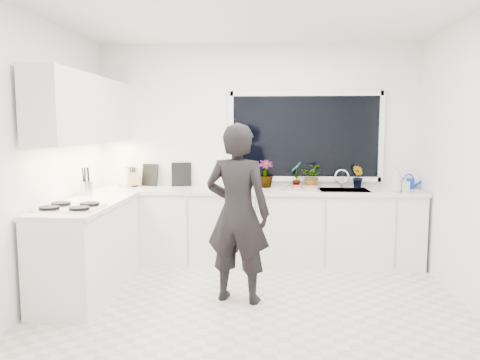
{
  "coord_description": "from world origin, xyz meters",
  "views": [
    {
      "loc": [
        0.16,
        -4.17,
        1.68
      ],
      "look_at": [
        -0.13,
        0.4,
        1.15
      ],
      "focal_mm": 35.0,
      "sensor_mm": 36.0,
      "label": 1
    }
  ],
  "objects": [
    {
      "name": "floor",
      "position": [
        0.0,
        0.0,
        -0.01
      ],
      "size": [
        4.0,
        3.5,
        0.02
      ],
      "primitive_type": "cube",
      "color": "beige",
      "rests_on": "ground"
    },
    {
      "name": "wall_back",
      "position": [
        0.0,
        1.76,
        1.35
      ],
      "size": [
        4.0,
        0.02,
        2.7
      ],
      "primitive_type": "cube",
      "color": "white",
      "rests_on": "ground"
    },
    {
      "name": "wall_left",
      "position": [
        -2.01,
        0.0,
        1.35
      ],
      "size": [
        0.02,
        3.5,
        2.7
      ],
      "primitive_type": "cube",
      "color": "white",
      "rests_on": "ground"
    },
    {
      "name": "ceiling",
      "position": [
        0.0,
        0.0,
        2.71
      ],
      "size": [
        4.0,
        3.5,
        0.02
      ],
      "primitive_type": "cube",
      "color": "white",
      "rests_on": "wall_back"
    },
    {
      "name": "window",
      "position": [
        0.6,
        1.73,
        1.55
      ],
      "size": [
        1.8,
        0.02,
        1.0
      ],
      "primitive_type": "cube",
      "color": "black",
      "rests_on": "wall_back"
    },
    {
      "name": "base_cabinets_back",
      "position": [
        0.0,
        1.45,
        0.44
      ],
      "size": [
        3.92,
        0.58,
        0.88
      ],
      "primitive_type": "cube",
      "color": "white",
      "rests_on": "floor"
    },
    {
      "name": "base_cabinets_left",
      "position": [
        -1.67,
        0.35,
        0.44
      ],
      "size": [
        0.58,
        1.6,
        0.88
      ],
      "primitive_type": "cube",
      "color": "white",
      "rests_on": "floor"
    },
    {
      "name": "countertop_back",
      "position": [
        0.0,
        1.44,
        0.9
      ],
      "size": [
        3.94,
        0.62,
        0.04
      ],
      "primitive_type": "cube",
      "color": "silver",
      "rests_on": "base_cabinets_back"
    },
    {
      "name": "countertop_left",
      "position": [
        -1.67,
        0.35,
        0.9
      ],
      "size": [
        0.62,
        1.6,
        0.04
      ],
      "primitive_type": "cube",
      "color": "silver",
      "rests_on": "base_cabinets_left"
    },
    {
      "name": "upper_cabinets",
      "position": [
        -1.79,
        0.7,
        1.85
      ],
      "size": [
        0.34,
        2.1,
        0.7
      ],
      "primitive_type": "cube",
      "color": "white",
      "rests_on": "wall_left"
    },
    {
      "name": "sink",
      "position": [
        1.05,
        1.45,
        0.87
      ],
      "size": [
        0.58,
        0.42,
        0.14
      ],
      "primitive_type": "cube",
      "color": "silver",
      "rests_on": "countertop_back"
    },
    {
      "name": "faucet",
      "position": [
        1.05,
        1.65,
        1.03
      ],
      "size": [
        0.03,
        0.03,
        0.22
      ],
      "primitive_type": "cylinder",
      "color": "silver",
      "rests_on": "countertop_back"
    },
    {
      "name": "stovetop",
      "position": [
        -1.69,
        -0.0,
        0.94
      ],
      "size": [
        0.56,
        0.48,
        0.03
      ],
      "primitive_type": "cube",
      "color": "black",
      "rests_on": "countertop_left"
    },
    {
      "name": "person",
      "position": [
        -0.14,
        0.19,
        0.86
      ],
      "size": [
        0.7,
        0.54,
        1.71
      ],
      "primitive_type": "imported",
      "rotation": [
        0.0,
        0.0,
        2.92
      ],
      "color": "black",
      "rests_on": "floor"
    },
    {
      "name": "pizza_tray",
      "position": [
        0.52,
        1.42,
        0.94
      ],
      "size": [
        0.5,
        0.4,
        0.03
      ],
      "primitive_type": "cube",
      "rotation": [
        0.0,
        0.0,
        -0.17
      ],
      "color": "silver",
      "rests_on": "countertop_back"
    },
    {
      "name": "pizza",
      "position": [
        0.52,
        1.42,
        0.95
      ],
      "size": [
        0.45,
        0.36,
        0.01
      ],
      "primitive_type": "cube",
      "rotation": [
        0.0,
        0.0,
        -0.17
      ],
      "color": "red",
      "rests_on": "pizza_tray"
    },
    {
      "name": "watering_can",
      "position": [
        1.85,
        1.61,
        0.98
      ],
      "size": [
        0.16,
        0.16,
        0.13
      ],
      "primitive_type": "cylinder",
      "rotation": [
        0.0,
        0.0,
        -0.18
      ],
      "color": "#1330B9",
      "rests_on": "countertop_back"
    },
    {
      "name": "paper_towel_roll",
      "position": [
        -1.65,
        1.55,
        1.05
      ],
      "size": [
        0.13,
        0.13,
        0.26
      ],
      "primitive_type": "cylinder",
      "rotation": [
        0.0,
        0.0,
        0.23
      ],
      "color": "white",
      "rests_on": "countertop_back"
    },
    {
      "name": "knife_block",
      "position": [
        -1.57,
        1.59,
        1.03
      ],
      "size": [
        0.16,
        0.14,
        0.22
      ],
      "primitive_type": "cube",
      "rotation": [
        0.0,
        0.0,
        0.36
      ],
      "color": "olive",
      "rests_on": "countertop_back"
    },
    {
      "name": "utensil_crock",
      "position": [
        -1.85,
        0.8,
        1.0
      ],
      "size": [
        0.15,
        0.15,
        0.16
      ],
      "primitive_type": "cylinder",
      "rotation": [
        0.0,
        0.0,
        -0.17
      ],
      "color": "silver",
      "rests_on": "countertop_left"
    },
    {
      "name": "picture_frame_large",
      "position": [
        -1.37,
        1.69,
        1.06
      ],
      "size": [
        0.22,
        0.08,
        0.28
      ],
      "primitive_type": "cube",
      "rotation": [
        0.0,
        0.0,
        -0.28
      ],
      "color": "black",
      "rests_on": "countertop_back"
    },
    {
      "name": "picture_frame_small",
      "position": [
        -0.96,
        1.69,
        1.07
      ],
      "size": [
        0.25,
        0.07,
        0.3
      ],
      "primitive_type": "cube",
      "rotation": [
        0.0,
        0.0,
        0.2
      ],
      "color": "black",
      "rests_on": "countertop_back"
    },
    {
      "name": "herb_plants",
      "position": [
        0.55,
        1.61,
        1.08
      ],
      "size": [
        1.33,
        0.3,
        0.34
      ],
      "color": "#26662D",
      "rests_on": "countertop_back"
    },
    {
      "name": "soap_bottles",
      "position": [
        1.64,
        1.3,
        1.06
      ],
      "size": [
        0.24,
        0.17,
        0.31
      ],
      "color": "#D8BF66",
      "rests_on": "countertop_back"
    }
  ]
}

